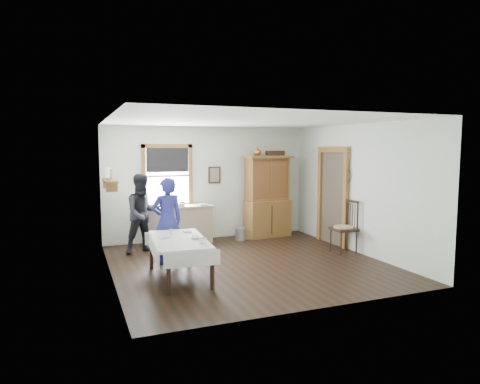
{
  "coord_description": "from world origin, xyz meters",
  "views": [
    {
      "loc": [
        -3.08,
        -7.39,
        2.21
      ],
      "look_at": [
        -0.04,
        0.3,
        1.35
      ],
      "focal_mm": 32.0,
      "sensor_mm": 36.0,
      "label": 1
    }
  ],
  "objects_px": {
    "work_counter": "(178,225)",
    "dining_table": "(179,259)",
    "spindle_chair": "(344,226)",
    "pail": "(241,234)",
    "woman_blue": "(167,224)",
    "wicker_basket": "(245,235)",
    "figure_dark": "(143,216)",
    "china_hutch": "(268,196)"
  },
  "relations": [
    {
      "from": "work_counter",
      "to": "dining_table",
      "type": "distance_m",
      "value": 2.68
    },
    {
      "from": "spindle_chair",
      "to": "pail",
      "type": "height_order",
      "value": "spindle_chair"
    },
    {
      "from": "dining_table",
      "to": "pail",
      "type": "xyz_separation_m",
      "value": [
        2.09,
        2.44,
        -0.2
      ]
    },
    {
      "from": "dining_table",
      "to": "woman_blue",
      "type": "relative_size",
      "value": 1.12
    },
    {
      "from": "wicker_basket",
      "to": "woman_blue",
      "type": "relative_size",
      "value": 0.21
    },
    {
      "from": "spindle_chair",
      "to": "figure_dark",
      "type": "distance_m",
      "value": 4.21
    },
    {
      "from": "china_hutch",
      "to": "spindle_chair",
      "type": "height_order",
      "value": "china_hutch"
    },
    {
      "from": "pail",
      "to": "woman_blue",
      "type": "height_order",
      "value": "woman_blue"
    },
    {
      "from": "spindle_chair",
      "to": "wicker_basket",
      "type": "xyz_separation_m",
      "value": [
        -1.41,
        2.02,
        -0.46
      ]
    },
    {
      "from": "wicker_basket",
      "to": "figure_dark",
      "type": "relative_size",
      "value": 0.21
    },
    {
      "from": "figure_dark",
      "to": "woman_blue",
      "type": "bearing_deg",
      "value": -82.88
    },
    {
      "from": "dining_table",
      "to": "spindle_chair",
      "type": "relative_size",
      "value": 1.53
    },
    {
      "from": "dining_table",
      "to": "wicker_basket",
      "type": "relative_size",
      "value": 5.27
    },
    {
      "from": "figure_dark",
      "to": "wicker_basket",
      "type": "bearing_deg",
      "value": 2.23
    },
    {
      "from": "wicker_basket",
      "to": "spindle_chair",
      "type": "bearing_deg",
      "value": -55.24
    },
    {
      "from": "china_hutch",
      "to": "pail",
      "type": "bearing_deg",
      "value": -173.44
    },
    {
      "from": "work_counter",
      "to": "spindle_chair",
      "type": "height_order",
      "value": "spindle_chair"
    },
    {
      "from": "pail",
      "to": "wicker_basket",
      "type": "distance_m",
      "value": 0.18
    },
    {
      "from": "figure_dark",
      "to": "dining_table",
      "type": "bearing_deg",
      "value": -91.17
    },
    {
      "from": "pail",
      "to": "wicker_basket",
      "type": "height_order",
      "value": "pail"
    },
    {
      "from": "work_counter",
      "to": "china_hutch",
      "type": "bearing_deg",
      "value": -1.6
    },
    {
      "from": "dining_table",
      "to": "figure_dark",
      "type": "height_order",
      "value": "figure_dark"
    },
    {
      "from": "dining_table",
      "to": "pail",
      "type": "distance_m",
      "value": 3.21
    },
    {
      "from": "spindle_chair",
      "to": "dining_table",
      "type": "bearing_deg",
      "value": -170.56
    },
    {
      "from": "work_counter",
      "to": "wicker_basket",
      "type": "bearing_deg",
      "value": -4.39
    },
    {
      "from": "dining_table",
      "to": "wicker_basket",
      "type": "distance_m",
      "value": 3.38
    },
    {
      "from": "dining_table",
      "to": "spindle_chair",
      "type": "height_order",
      "value": "spindle_chair"
    },
    {
      "from": "pail",
      "to": "china_hutch",
      "type": "bearing_deg",
      "value": 11.27
    },
    {
      "from": "woman_blue",
      "to": "spindle_chair",
      "type": "bearing_deg",
      "value": 164.5
    },
    {
      "from": "work_counter",
      "to": "dining_table",
      "type": "xyz_separation_m",
      "value": [
        -0.61,
        -2.61,
        -0.1
      ]
    },
    {
      "from": "china_hutch",
      "to": "figure_dark",
      "type": "distance_m",
      "value": 3.19
    },
    {
      "from": "woman_blue",
      "to": "figure_dark",
      "type": "height_order",
      "value": "figure_dark"
    },
    {
      "from": "china_hutch",
      "to": "dining_table",
      "type": "height_order",
      "value": "china_hutch"
    },
    {
      "from": "woman_blue",
      "to": "figure_dark",
      "type": "bearing_deg",
      "value": -81.32
    },
    {
      "from": "spindle_chair",
      "to": "woman_blue",
      "type": "xyz_separation_m",
      "value": [
        -3.63,
        0.53,
        0.2
      ]
    },
    {
      "from": "china_hutch",
      "to": "wicker_basket",
      "type": "distance_m",
      "value": 1.11
    },
    {
      "from": "china_hutch",
      "to": "woman_blue",
      "type": "height_order",
      "value": "china_hutch"
    },
    {
      "from": "work_counter",
      "to": "figure_dark",
      "type": "bearing_deg",
      "value": -147.47
    },
    {
      "from": "wicker_basket",
      "to": "woman_blue",
      "type": "distance_m",
      "value": 2.76
    },
    {
      "from": "spindle_chair",
      "to": "pail",
      "type": "bearing_deg",
      "value": 130.47
    },
    {
      "from": "work_counter",
      "to": "china_hutch",
      "type": "relative_size",
      "value": 0.77
    },
    {
      "from": "work_counter",
      "to": "china_hutch",
      "type": "xyz_separation_m",
      "value": [
        2.25,
        -0.02,
        0.57
      ]
    }
  ]
}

